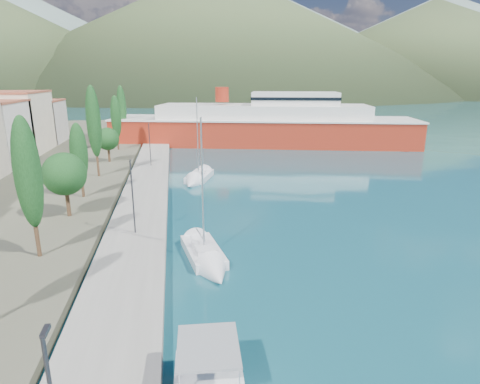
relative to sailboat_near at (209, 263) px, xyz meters
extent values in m
plane|color=#154E5B|center=(3.38, 113.01, -0.31)|extent=(1400.00, 1400.00, 0.00)
cube|color=gray|center=(-5.62, 19.01, 0.09)|extent=(5.00, 88.00, 0.80)
cone|color=slate|center=(83.38, 673.01, 89.69)|extent=(760.00, 760.00, 180.00)
cone|color=slate|center=(423.38, 593.01, 69.69)|extent=(640.00, 640.00, 140.00)
cone|color=#42532F|center=(43.38, 393.01, 57.19)|extent=(480.00, 480.00, 115.00)
cone|color=#42532F|center=(263.38, 373.01, 44.69)|extent=(420.00, 420.00, 90.00)
cube|color=beige|center=(-28.62, 48.01, 5.39)|extent=(9.00, 13.00, 10.00)
cube|color=#9E5138|center=(-28.62, 48.01, 10.54)|extent=(9.20, 13.20, 0.30)
cube|color=silver|center=(-28.62, 59.01, 4.39)|extent=(9.00, 10.00, 8.00)
cube|color=#9E5138|center=(-28.62, 59.01, 8.54)|extent=(9.20, 10.20, 0.30)
cylinder|color=#47301E|center=(-12.10, 2.40, 1.50)|extent=(0.30, 0.30, 2.22)
ellipsoid|color=#18451B|center=(-12.10, 2.40, 6.56)|extent=(1.80, 1.80, 7.89)
cylinder|color=#47301E|center=(-12.10, 11.30, 1.61)|extent=(0.36, 0.36, 2.45)
sphere|color=#18451B|center=(-12.10, 11.30, 4.41)|extent=(3.92, 3.92, 3.92)
cylinder|color=#47301E|center=(-12.10, 17.67, 1.27)|extent=(0.30, 0.30, 1.76)
ellipsoid|color=#18451B|center=(-12.10, 17.67, 5.27)|extent=(1.80, 1.80, 6.23)
cylinder|color=#47301E|center=(-12.10, 27.37, 1.67)|extent=(0.30, 0.30, 2.56)
ellipsoid|color=#18451B|center=(-12.10, 27.37, 7.48)|extent=(1.80, 1.80, 9.06)
cylinder|color=#47301E|center=(-12.10, 36.84, 1.46)|extent=(0.36, 0.36, 2.14)
sphere|color=#18451B|center=(-12.10, 36.84, 3.90)|extent=(3.43, 3.43, 3.43)
cylinder|color=#47301E|center=(-12.10, 47.92, 1.44)|extent=(0.30, 0.30, 2.10)
ellipsoid|color=#18451B|center=(-12.10, 47.92, 6.21)|extent=(1.80, 1.80, 7.44)
cylinder|color=#47301E|center=(-12.10, 57.06, 1.61)|extent=(0.30, 0.30, 2.44)
ellipsoid|color=#18451B|center=(-12.10, 57.06, 7.14)|extent=(1.80, 1.80, 8.63)
cube|color=#2D2D33|center=(-5.62, -16.57, 6.49)|extent=(0.15, 0.50, 0.12)
cylinder|color=#2D2D33|center=(-5.62, 5.69, 3.49)|extent=(0.12, 0.12, 6.00)
cube|color=#2D2D33|center=(-5.62, 5.94, 6.49)|extent=(0.15, 0.50, 0.12)
cylinder|color=#2D2D33|center=(-5.62, 32.52, 3.49)|extent=(0.12, 0.12, 6.00)
cube|color=#2D2D33|center=(-5.62, 32.77, 6.49)|extent=(0.15, 0.50, 0.12)
cube|color=gray|center=(-1.13, -12.48, 2.45)|extent=(2.64, 3.08, 0.11)
cube|color=silver|center=(-0.31, 1.93, -0.05)|extent=(3.28, 6.13, 0.93)
cube|color=silver|center=(-0.25, 1.54, 0.57)|extent=(1.78, 2.53, 0.36)
cylinder|color=silver|center=(-0.25, 1.54, 5.33)|extent=(0.12, 0.12, 9.83)
cone|color=silver|center=(0.28, -1.75, -0.05)|extent=(2.79, 3.06, 2.38)
cube|color=silver|center=(1.03, 26.29, -0.03)|extent=(4.36, 6.35, 1.00)
cube|color=silver|center=(0.90, 25.92, 0.63)|extent=(2.23, 2.71, 0.39)
cylinder|color=silver|center=(0.90, 25.92, 5.47)|extent=(0.12, 0.12, 10.00)
cone|color=silver|center=(-0.22, 22.77, -0.03)|extent=(3.32, 3.42, 2.56)
cube|color=#A22816|center=(15.75, 53.63, 1.97)|extent=(61.21, 26.67, 5.79)
cube|color=silver|center=(15.75, 53.63, 4.86)|extent=(61.71, 27.14, 0.31)
cube|color=silver|center=(15.75, 53.63, 6.10)|extent=(42.66, 20.09, 3.10)
cube|color=silver|center=(21.77, 52.11, 8.90)|extent=(18.17, 11.56, 2.48)
cylinder|color=#A22816|center=(7.73, 55.65, 9.62)|extent=(2.69, 2.69, 2.90)
camera|label=1|loc=(-2.10, -26.26, 12.80)|focal=30.00mm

